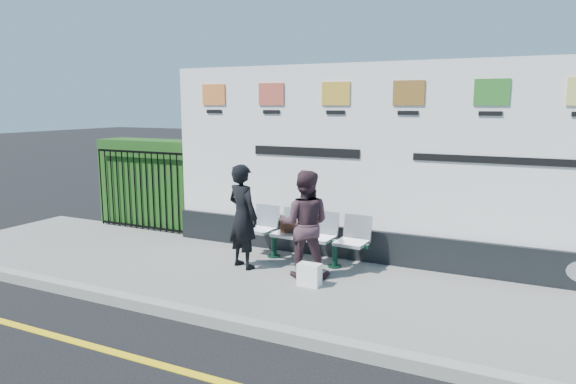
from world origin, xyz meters
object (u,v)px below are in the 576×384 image
(billboard, at_px, (407,179))
(woman_left, at_px, (243,216))
(woman_right, at_px, (304,224))
(bench, at_px, (303,248))

(billboard, xyz_separation_m, woman_left, (-2.11, -1.16, -0.53))
(woman_left, height_order, woman_right, woman_left)
(billboard, relative_size, woman_right, 5.32)
(billboard, height_order, bench, billboard)
(woman_left, bearing_deg, woman_right, -158.66)
(billboard, distance_m, woman_right, 1.70)
(bench, height_order, woman_left, woman_left)
(woman_left, xyz_separation_m, woman_right, (0.98, 0.03, -0.02))
(bench, xyz_separation_m, woman_left, (-0.70, -0.62, 0.56))
(bench, bearing_deg, woman_right, -61.16)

